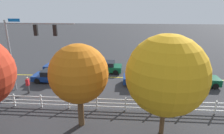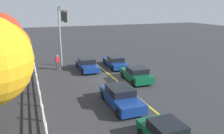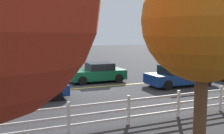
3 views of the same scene
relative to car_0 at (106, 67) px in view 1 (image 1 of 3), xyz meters
name	(u,v)px [view 1 (image 1 of 3)]	position (x,y,z in m)	size (l,w,h in m)	color
ground_plane	(91,77)	(1.61, 1.75, -0.68)	(120.00, 120.00, 0.00)	#2D2D30
lane_center_stripe	(125,78)	(-2.39, 1.75, -0.67)	(28.00, 0.16, 0.01)	gold
signal_assembly	(27,42)	(6.75, 5.91, 4.26)	(6.56, 0.38, 7.06)	gray
car_0	(106,67)	(0.00, 0.00, 0.00)	(4.06, 2.14, 1.40)	#0C4C2D
car_1	(145,79)	(-4.55, 3.60, 0.00)	(4.69, 2.01, 1.41)	navy
car_2	(199,79)	(-10.27, 3.47, 0.01)	(4.01, 1.86, 1.47)	#0C4C2D
car_3	(53,76)	(5.55, 3.49, -0.05)	(4.60, 2.03, 1.31)	navy
car_4	(63,67)	(5.48, 0.05, -0.05)	(4.72, 2.07, 1.31)	navy
pedestrian	(28,84)	(6.89, 6.61, 0.25)	(0.33, 0.44, 1.69)	#3F3F42
white_rail_fence	(111,103)	(-1.39, 9.14, -0.08)	(26.10, 0.10, 1.15)	white
tree_2	(166,75)	(-5.02, 11.88, 3.53)	(5.10, 5.10, 6.77)	brown
tree_3	(79,74)	(0.61, 11.34, 3.26)	(4.01, 4.01, 5.96)	brown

